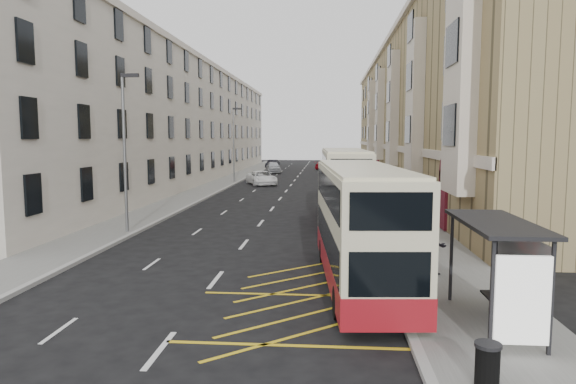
# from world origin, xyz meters

# --- Properties ---
(ground) EXTENTS (200.00, 200.00, 0.00)m
(ground) POSITION_xyz_m (0.00, 0.00, 0.00)
(ground) COLOR black
(ground) RESTS_ON ground
(pavement_right) EXTENTS (4.00, 120.00, 0.15)m
(pavement_right) POSITION_xyz_m (8.00, 30.00, 0.07)
(pavement_right) COLOR slate
(pavement_right) RESTS_ON ground
(pavement_left) EXTENTS (3.00, 120.00, 0.15)m
(pavement_left) POSITION_xyz_m (-7.50, 30.00, 0.07)
(pavement_left) COLOR slate
(pavement_left) RESTS_ON ground
(kerb_right) EXTENTS (0.25, 120.00, 0.15)m
(kerb_right) POSITION_xyz_m (6.00, 30.00, 0.07)
(kerb_right) COLOR #999994
(kerb_right) RESTS_ON ground
(kerb_left) EXTENTS (0.25, 120.00, 0.15)m
(kerb_left) POSITION_xyz_m (-6.00, 30.00, 0.07)
(kerb_left) COLOR #999994
(kerb_left) RESTS_ON ground
(road_markings) EXTENTS (10.00, 110.00, 0.01)m
(road_markings) POSITION_xyz_m (0.00, 45.00, 0.01)
(road_markings) COLOR silver
(road_markings) RESTS_ON ground
(terrace_right) EXTENTS (10.75, 79.00, 15.25)m
(terrace_right) POSITION_xyz_m (14.88, 45.38, 7.52)
(terrace_right) COLOR #988658
(terrace_right) RESTS_ON ground
(terrace_left) EXTENTS (9.18, 79.00, 13.25)m
(terrace_left) POSITION_xyz_m (-13.43, 45.50, 6.52)
(terrace_left) COLOR beige
(terrace_left) RESTS_ON ground
(bus_shelter) EXTENTS (1.65, 4.25, 2.70)m
(bus_shelter) POSITION_xyz_m (8.34, -0.39, 2.14)
(bus_shelter) COLOR black
(bus_shelter) RESTS_ON pavement_right
(guard_railing) EXTENTS (0.06, 6.56, 1.01)m
(guard_railing) POSITION_xyz_m (6.25, 5.75, 0.86)
(guard_railing) COLOR #C00004
(guard_railing) RESTS_ON pavement_right
(street_lamp_near) EXTENTS (0.93, 0.18, 8.00)m
(street_lamp_near) POSITION_xyz_m (-6.35, 12.00, 4.64)
(street_lamp_near) COLOR slate
(street_lamp_near) RESTS_ON pavement_left
(street_lamp_far) EXTENTS (0.93, 0.18, 8.00)m
(street_lamp_far) POSITION_xyz_m (-6.35, 42.00, 4.64)
(street_lamp_far) COLOR slate
(street_lamp_far) RESTS_ON pavement_left
(double_decker_front) EXTENTS (3.07, 10.24, 4.03)m
(double_decker_front) POSITION_xyz_m (5.00, 3.74, 2.05)
(double_decker_front) COLOR beige
(double_decker_front) RESTS_ON ground
(double_decker_rear) EXTENTS (2.83, 10.76, 4.26)m
(double_decker_rear) POSITION_xyz_m (4.85, 17.47, 2.17)
(double_decker_rear) COLOR beige
(double_decker_rear) RESTS_ON ground
(litter_bin) EXTENTS (0.52, 0.52, 0.86)m
(litter_bin) POSITION_xyz_m (7.03, -3.48, 0.60)
(litter_bin) COLOR black
(litter_bin) RESTS_ON pavement_right
(pedestrian_near) EXTENTS (0.72, 0.66, 1.64)m
(pedestrian_near) POSITION_xyz_m (8.43, 0.24, 0.97)
(pedestrian_near) COLOR black
(pedestrian_near) RESTS_ON pavement_right
(pedestrian_mid) EXTENTS (1.10, 0.96, 1.92)m
(pedestrian_mid) POSITION_xyz_m (7.61, 4.69, 1.11)
(pedestrian_mid) COLOR black
(pedestrian_mid) RESTS_ON pavement_right
(pedestrian_far) EXTENTS (0.96, 0.58, 1.53)m
(pedestrian_far) POSITION_xyz_m (6.49, 3.18, 0.91)
(pedestrian_far) COLOR black
(pedestrian_far) RESTS_ON pavement_right
(white_van) EXTENTS (4.15, 5.78, 1.46)m
(white_van) POSITION_xyz_m (-3.09, 40.03, 0.73)
(white_van) COLOR white
(white_van) RESTS_ON ground
(car_silver) EXTENTS (2.77, 5.00, 1.61)m
(car_silver) POSITION_xyz_m (-3.82, 57.98, 0.80)
(car_silver) COLOR #AEB0B5
(car_silver) RESTS_ON ground
(car_dark) EXTENTS (2.12, 4.25, 1.34)m
(car_dark) POSITION_xyz_m (-5.20, 69.87, 0.67)
(car_dark) COLOR black
(car_dark) RESTS_ON ground
(car_red) EXTENTS (3.25, 4.91, 1.32)m
(car_red) POSITION_xyz_m (3.27, 66.62, 0.66)
(car_red) COLOR maroon
(car_red) RESTS_ON ground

